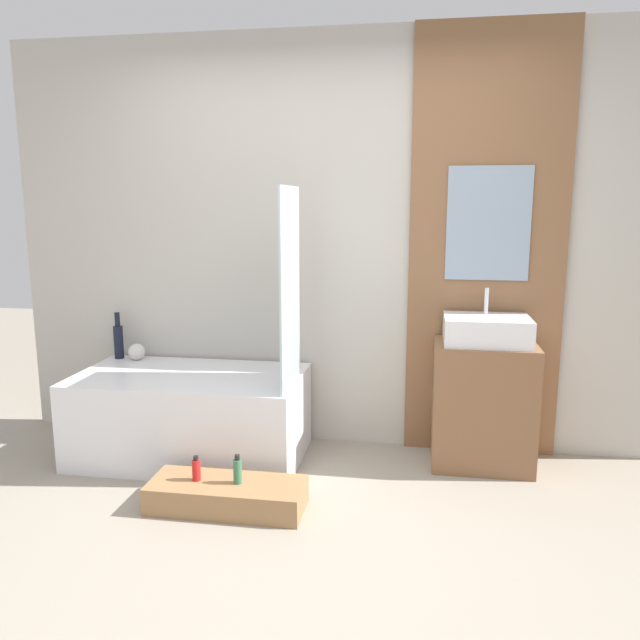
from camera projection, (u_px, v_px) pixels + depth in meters
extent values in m
plane|color=gray|center=(277.00, 573.00, 2.68)|extent=(12.00, 12.00, 0.00)
cube|color=#B7B2A8|center=(331.00, 245.00, 3.97)|extent=(4.20, 0.06, 2.60)
cube|color=brown|center=(487.00, 247.00, 3.77)|extent=(0.93, 0.03, 2.60)
cube|color=#8C9EB2|center=(488.00, 224.00, 3.72)|extent=(0.49, 0.01, 0.68)
cube|color=white|center=(191.00, 415.00, 3.86)|extent=(1.38, 0.77, 0.53)
cube|color=silver|center=(189.00, 375.00, 3.82)|extent=(1.08, 0.54, 0.01)
cube|color=silver|center=(290.00, 288.00, 3.49)|extent=(0.01, 0.49, 1.12)
cube|color=#997047|center=(227.00, 495.00, 3.23)|extent=(0.81, 0.32, 0.14)
cube|color=brown|center=(483.00, 405.00, 3.72)|extent=(0.59, 0.41, 0.75)
cube|color=white|center=(487.00, 330.00, 3.64)|extent=(0.49, 0.36, 0.16)
cylinder|color=silver|center=(486.00, 301.00, 3.70)|extent=(0.02, 0.02, 0.16)
cylinder|color=black|center=(119.00, 342.00, 4.19)|extent=(0.06, 0.06, 0.22)
cylinder|color=black|center=(117.00, 319.00, 4.16)|extent=(0.03, 0.03, 0.09)
sphere|color=silver|center=(137.00, 352.00, 4.15)|extent=(0.11, 0.11, 0.11)
cylinder|color=red|center=(196.00, 470.00, 3.24)|extent=(0.04, 0.04, 0.11)
cylinder|color=black|center=(196.00, 458.00, 3.22)|extent=(0.03, 0.03, 0.02)
cylinder|color=#38704C|center=(238.00, 472.00, 3.20)|extent=(0.04, 0.04, 0.13)
cylinder|color=black|center=(237.00, 457.00, 3.19)|extent=(0.03, 0.03, 0.03)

